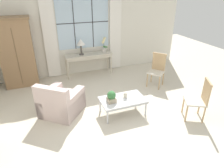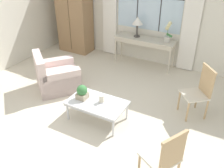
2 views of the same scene
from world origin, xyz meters
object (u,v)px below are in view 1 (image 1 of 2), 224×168
object	(u,v)px
armchair_upholstered	(61,103)
potted_plant_small	(111,97)
table_lamp	(81,43)
armoire	(17,53)
potted_orchid	(104,46)
coffee_table	(123,100)
accent_chair_wooden	(200,98)
console_table	(89,56)
side_chair_wooden	(157,68)
pillar_candle	(125,95)

from	to	relation	value
armchair_upholstered	potted_plant_small	distance (m)	1.25
table_lamp	armoire	bearing A→B (deg)	-178.46
potted_orchid	coffee_table	size ratio (longest dim) A/B	0.48
potted_plant_small	armoire	bearing A→B (deg)	127.64
accent_chair_wooden	potted_plant_small	bearing A→B (deg)	157.29
console_table	coffee_table	distance (m)	2.63
console_table	armchair_upholstered	distance (m)	2.46
armchair_upholstered	potted_plant_small	xyz separation A→B (m)	(1.09, -0.55, 0.24)
side_chair_wooden	coffee_table	bearing A→B (deg)	-146.44
potted_plant_small	console_table	bearing A→B (deg)	86.51
armchair_upholstered	coffee_table	distance (m)	1.49
console_table	side_chair_wooden	bearing A→B (deg)	-41.35
side_chair_wooden	pillar_candle	size ratio (longest dim) A/B	6.47
potted_plant_small	accent_chair_wooden	bearing A→B (deg)	-22.71
table_lamp	accent_chair_wooden	size ratio (longest dim) A/B	0.54
armoire	potted_orchid	size ratio (longest dim) A/B	3.96
armoire	coffee_table	world-z (taller)	armoire
table_lamp	pillar_candle	bearing A→B (deg)	-80.08
table_lamp	pillar_candle	size ratio (longest dim) A/B	3.37
side_chair_wooden	potted_plant_small	distance (m)	2.20
table_lamp	side_chair_wooden	xyz separation A→B (m)	(1.99, -1.56, -0.58)
armchair_upholstered	coffee_table	world-z (taller)	armchair_upholstered
table_lamp	armchair_upholstered	distance (m)	2.49
armoire	pillar_candle	xyz separation A→B (m)	(2.39, -2.54, -0.57)
armoire	armchair_upholstered	bearing A→B (deg)	-65.94
potted_orchid	armchair_upholstered	bearing A→B (deg)	-130.56
console_table	accent_chair_wooden	bearing A→B (deg)	-63.58
armchair_upholstered	side_chair_wooden	world-z (taller)	side_chair_wooden
console_table	side_chair_wooden	distance (m)	2.33
table_lamp	potted_plant_small	xyz separation A→B (m)	(0.07, -2.66, -0.61)
coffee_table	pillar_candle	bearing A→B (deg)	26.14
armoire	armchair_upholstered	world-z (taller)	armoire
table_lamp	armchair_upholstered	world-z (taller)	table_lamp
console_table	potted_plant_small	distance (m)	2.64
side_chair_wooden	accent_chair_wooden	bearing A→B (deg)	-91.71
potted_plant_small	pillar_candle	distance (m)	0.39
side_chair_wooden	console_table	bearing A→B (deg)	138.65
side_chair_wooden	armchair_upholstered	bearing A→B (deg)	-169.73
pillar_candle	potted_orchid	bearing A→B (deg)	82.37
armoire	potted_plant_small	xyz separation A→B (m)	(2.01, -2.61, -0.50)
pillar_candle	armchair_upholstered	bearing A→B (deg)	161.72
potted_orchid	pillar_candle	xyz separation A→B (m)	(-0.35, -2.61, -0.48)
table_lamp	potted_plant_small	world-z (taller)	table_lamp
side_chair_wooden	coffee_table	world-z (taller)	side_chair_wooden
side_chair_wooden	potted_plant_small	size ratio (longest dim) A/B	3.60
console_table	potted_plant_small	bearing A→B (deg)	-93.49
armoire	armchair_upholstered	size ratio (longest dim) A/B	1.70
potted_orchid	coffee_table	xyz separation A→B (m)	(-0.43, -2.65, -0.59)
accent_chair_wooden	coffee_table	size ratio (longest dim) A/B	0.90
table_lamp	potted_orchid	distance (m)	0.83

